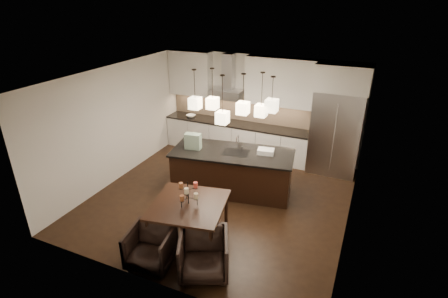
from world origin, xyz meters
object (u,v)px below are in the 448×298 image
at_px(island_body, 232,172).
at_px(armchair_right, 204,254).
at_px(armchair_left, 151,247).
at_px(dining_table, 189,221).
at_px(refrigerator, 336,133).

relative_size(island_body, armchair_right, 3.28).
bearing_deg(armchair_left, island_body, 73.65).
bearing_deg(dining_table, armchair_left, -119.05).
bearing_deg(dining_table, armchair_right, -57.19).
height_order(island_body, armchair_left, island_body).
relative_size(dining_table, armchair_left, 1.73).
distance_m(refrigerator, armchair_right, 4.85).
bearing_deg(dining_table, island_body, 78.31).
xyz_separation_m(refrigerator, armchair_right, (-1.39, -4.59, -0.70)).
height_order(dining_table, armchair_right, dining_table).
height_order(refrigerator, dining_table, refrigerator).
xyz_separation_m(dining_table, armchair_left, (-0.28, -0.85, -0.05)).
bearing_deg(armchair_right, refrigerator, 48.41).
relative_size(armchair_left, armchair_right, 0.92).
distance_m(armchair_left, armchair_right, 0.94).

